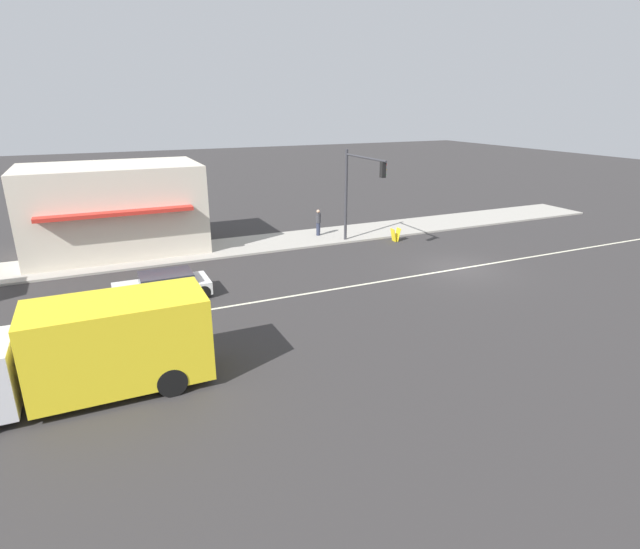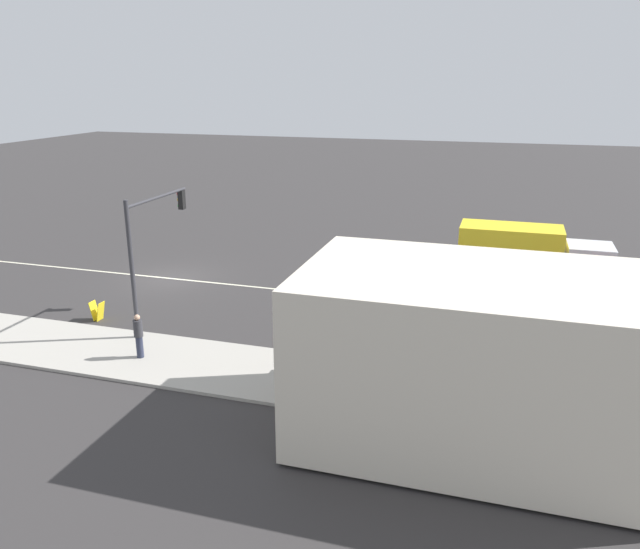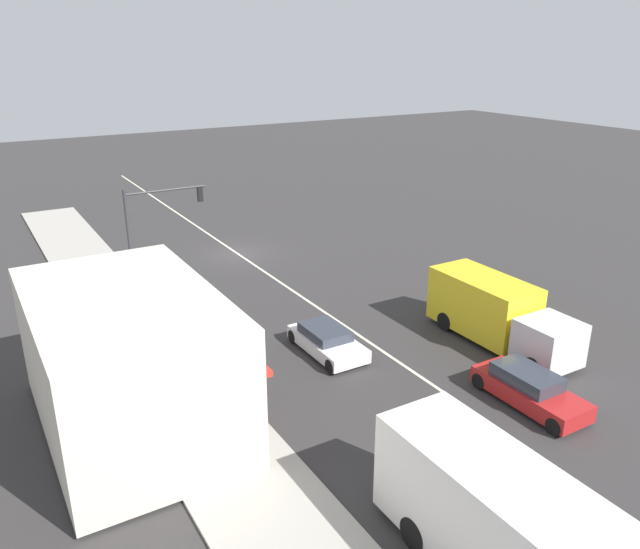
{
  "view_description": "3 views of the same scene",
  "coord_description": "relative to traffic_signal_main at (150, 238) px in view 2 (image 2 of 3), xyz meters",
  "views": [
    {
      "loc": [
        -19.77,
        17.29,
        8.31
      ],
      "look_at": [
        -0.81,
        8.59,
        1.15
      ],
      "focal_mm": 28.0,
      "sensor_mm": 36.0,
      "label": 1
    },
    {
      "loc": [
        27.66,
        16.79,
        10.12
      ],
      "look_at": [
        1.7,
        8.89,
        1.54
      ],
      "focal_mm": 35.0,
      "sensor_mm": 36.0,
      "label": 2
    },
    {
      "loc": [
        15.21,
        36.22,
        12.98
      ],
      "look_at": [
        -0.13,
        10.43,
        1.83
      ],
      "focal_mm": 35.0,
      "sensor_mm": 36.0,
      "label": 3
    }
  ],
  "objects": [
    {
      "name": "hatchback_red",
      "position": [
        -8.32,
        19.53,
        -3.24
      ],
      "size": [
        1.77,
        4.55,
        1.37
      ],
      "color": "#AD1E1E",
      "rests_on": "ground"
    },
    {
      "name": "building_corner_store",
      "position": [
        4.94,
        13.27,
        -1.31
      ],
      "size": [
        6.64,
        9.7,
        4.95
      ],
      "color": "beige",
      "rests_on": "sidewalk_right"
    },
    {
      "name": "lane_marking_center",
      "position": [
        -6.12,
        -2.97,
        -3.9
      ],
      "size": [
        0.16,
        60.0,
        0.01
      ],
      "primitive_type": "cube",
      "color": "beige",
      "rests_on": "ground"
    },
    {
      "name": "pedestrian",
      "position": [
        3.07,
        1.15,
        -2.88
      ],
      "size": [
        0.34,
        0.34,
        1.7
      ],
      "color": "#282D42",
      "rests_on": "sidewalk_right"
    },
    {
      "name": "delivery_truck",
      "position": [
        -11.12,
        15.05,
        -2.43
      ],
      "size": [
        2.44,
        7.5,
        2.87
      ],
      "color": "silver",
      "rests_on": "ground"
    },
    {
      "name": "warning_aframe_sign",
      "position": [
        0.07,
        -2.87,
        -3.47
      ],
      "size": [
        0.45,
        0.53,
        0.84
      ],
      "color": "yellow",
      "rests_on": "ground"
    },
    {
      "name": "traffic_signal_main",
      "position": [
        0.0,
        0.0,
        0.0
      ],
      "size": [
        4.59,
        0.34,
        5.6
      ],
      "color": "#333338",
      "rests_on": "sidewalk_right"
    },
    {
      "name": "sidewalk_right",
      "position": [
        2.88,
        15.53,
        -3.84
      ],
      "size": [
        4.0,
        73.0,
        0.12
      ],
      "primitive_type": "cube",
      "color": "#A8A399",
      "rests_on": "ground"
    },
    {
      "name": "ground_plane",
      "position": [
        -6.12,
        15.03,
        -3.9
      ],
      "size": [
        160.0,
        160.0,
        0.0
      ],
      "primitive_type": "plane",
      "color": "#333030"
    },
    {
      "name": "van_white",
      "position": [
        -3.92,
        11.97,
        -3.33
      ],
      "size": [
        1.89,
        4.13,
        1.17
      ],
      "color": "silver",
      "rests_on": "ground"
    }
  ]
}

